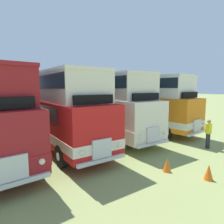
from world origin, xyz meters
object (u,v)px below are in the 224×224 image
(bus_fourth_in_row, at_px, (56,106))
(cone_far_end, at_px, (209,172))
(bus_fifth_in_row, at_px, (103,103))
(cone_mid_row, at_px, (167,165))
(marshal_person, at_px, (208,134))
(bus_sixth_in_row, at_px, (141,101))

(bus_fourth_in_row, xyz_separation_m, cone_far_end, (2.89, -8.32, -2.16))
(bus_fifth_in_row, bearing_deg, cone_far_end, -95.35)
(cone_mid_row, xyz_separation_m, marshal_person, (4.61, 0.59, 0.60))
(cone_mid_row, bearing_deg, bus_fourth_in_row, 107.86)
(bus_fifth_in_row, xyz_separation_m, cone_mid_row, (-1.48, -7.05, -2.18))
(bus_fourth_in_row, xyz_separation_m, marshal_person, (6.82, -6.27, -1.58))
(bus_sixth_in_row, height_order, cone_mid_row, bus_sixth_in_row)
(bus_fifth_in_row, height_order, cone_mid_row, bus_fifth_in_row)
(bus_fifth_in_row, distance_m, cone_mid_row, 7.52)
(cone_far_end, xyz_separation_m, marshal_person, (3.93, 2.05, 0.58))
(bus_fourth_in_row, relative_size, marshal_person, 6.17)
(bus_sixth_in_row, bearing_deg, bus_fourth_in_row, 179.19)
(bus_fourth_in_row, relative_size, bus_sixth_in_row, 1.08)
(cone_mid_row, bearing_deg, cone_far_end, -64.91)
(bus_sixth_in_row, bearing_deg, cone_far_end, -118.55)
(cone_mid_row, distance_m, marshal_person, 4.69)
(bus_fourth_in_row, xyz_separation_m, bus_fifth_in_row, (3.69, 0.19, -0.00))
(bus_sixth_in_row, distance_m, cone_mid_row, 8.77)
(bus_sixth_in_row, xyz_separation_m, cone_far_end, (-4.47, -8.21, -2.16))
(cone_far_end, bearing_deg, bus_sixth_in_row, 61.45)
(bus_sixth_in_row, height_order, marshal_person, bus_sixth_in_row)
(bus_fourth_in_row, distance_m, bus_fifth_in_row, 3.69)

